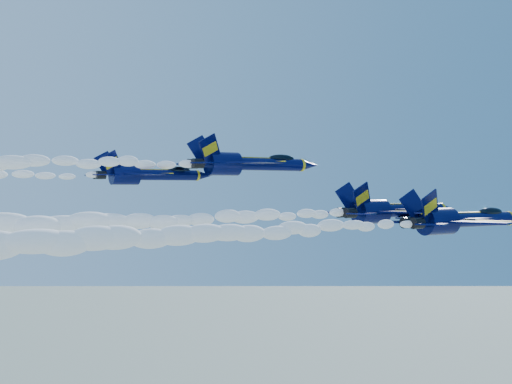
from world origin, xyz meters
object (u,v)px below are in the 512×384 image
jet_lead (461,219)px  jet_third (249,163)px  jet_second (394,210)px  jet_fourth (149,174)px

jet_lead → jet_third: (-17.09, 18.30, 6.62)m
jet_second → jet_third: bearing=140.7°
jet_lead → jet_fourth: bearing=141.6°
jet_lead → jet_fourth: (-28.54, 22.66, 5.21)m
jet_lead → jet_third: size_ratio=1.04×
jet_lead → jet_second: bearing=115.9°
jet_lead → jet_third: jet_third is taller
jet_second → jet_fourth: (-25.08, 15.52, 4.28)m
jet_lead → jet_second: size_ratio=1.04×
jet_third → jet_fourth: size_ratio=1.22×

